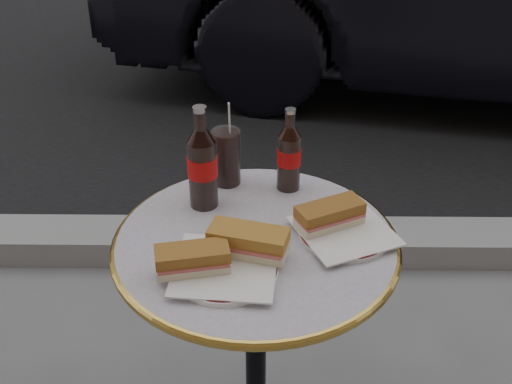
{
  "coord_description": "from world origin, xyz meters",
  "views": [
    {
      "loc": [
        0.01,
        -1.11,
        1.55
      ],
      "look_at": [
        0.0,
        0.05,
        0.82
      ],
      "focal_mm": 45.0,
      "sensor_mm": 36.0,
      "label": 1
    }
  ],
  "objects_px": {
    "plate_left": "(225,270)",
    "plate_right": "(344,234)",
    "cola_glass": "(227,157)",
    "bistro_table": "(256,359)",
    "cola_bottle_left": "(202,157)",
    "cola_bottle_right": "(289,149)"
  },
  "relations": [
    {
      "from": "plate_left",
      "to": "plate_right",
      "type": "distance_m",
      "value": 0.28
    },
    {
      "from": "plate_right",
      "to": "cola_glass",
      "type": "relative_size",
      "value": 1.41
    },
    {
      "from": "bistro_table",
      "to": "plate_left",
      "type": "height_order",
      "value": "plate_left"
    },
    {
      "from": "plate_left",
      "to": "cola_bottle_left",
      "type": "bearing_deg",
      "value": 104.1
    },
    {
      "from": "plate_right",
      "to": "cola_bottle_left",
      "type": "distance_m",
      "value": 0.36
    },
    {
      "from": "cola_bottle_left",
      "to": "plate_left",
      "type": "bearing_deg",
      "value": -75.9
    },
    {
      "from": "plate_right",
      "to": "plate_left",
      "type": "bearing_deg",
      "value": -153.43
    },
    {
      "from": "bistro_table",
      "to": "cola_bottle_left",
      "type": "bearing_deg",
      "value": 132.03
    },
    {
      "from": "bistro_table",
      "to": "cola_glass",
      "type": "xyz_separation_m",
      "value": [
        -0.07,
        0.23,
        0.44
      ]
    },
    {
      "from": "cola_bottle_left",
      "to": "cola_bottle_right",
      "type": "height_order",
      "value": "cola_bottle_left"
    },
    {
      "from": "plate_right",
      "to": "cola_bottle_left",
      "type": "relative_size",
      "value": 0.8
    },
    {
      "from": "plate_left",
      "to": "cola_bottle_right",
      "type": "bearing_deg",
      "value": 67.29
    },
    {
      "from": "cola_bottle_right",
      "to": "cola_bottle_left",
      "type": "bearing_deg",
      "value": -158.74
    },
    {
      "from": "bistro_table",
      "to": "plate_left",
      "type": "distance_m",
      "value": 0.39
    },
    {
      "from": "plate_right",
      "to": "cola_bottle_right",
      "type": "xyz_separation_m",
      "value": [
        -0.12,
        0.2,
        0.1
      ]
    },
    {
      "from": "bistro_table",
      "to": "cola_bottle_right",
      "type": "distance_m",
      "value": 0.52
    },
    {
      "from": "cola_bottle_left",
      "to": "cola_glass",
      "type": "distance_m",
      "value": 0.12
    },
    {
      "from": "cola_bottle_right",
      "to": "cola_glass",
      "type": "distance_m",
      "value": 0.15
    },
    {
      "from": "cola_bottle_left",
      "to": "cola_bottle_right",
      "type": "relative_size",
      "value": 1.19
    },
    {
      "from": "plate_left",
      "to": "cola_bottle_right",
      "type": "relative_size",
      "value": 1.02
    },
    {
      "from": "plate_left",
      "to": "cola_bottle_right",
      "type": "distance_m",
      "value": 0.36
    },
    {
      "from": "cola_bottle_left",
      "to": "cola_glass",
      "type": "bearing_deg",
      "value": 64.09
    }
  ]
}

